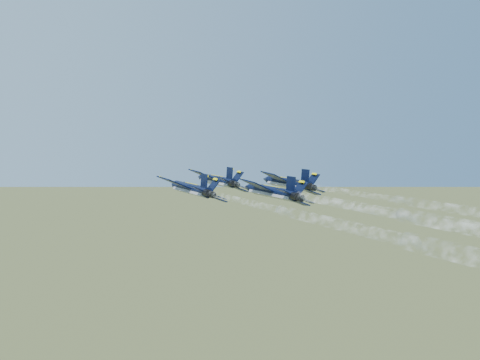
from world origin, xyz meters
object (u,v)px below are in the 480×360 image
jet_lead (216,180)px  jet_slot (271,192)px  jet_left (191,189)px  jet_right (287,183)px

jet_lead → jet_slot: bearing=-91.0°
jet_left → jet_slot: 15.91m
jet_lead → jet_right: size_ratio=1.00×
jet_right → jet_slot: (-11.40, -11.40, 0.00)m
jet_right → jet_slot: 16.12m
jet_lead → jet_left: size_ratio=1.00×
jet_lead → jet_slot: 23.52m
jet_left → jet_slot: size_ratio=1.00×
jet_left → jet_right: (22.38, -0.11, 0.00)m
jet_right → jet_slot: size_ratio=1.00×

